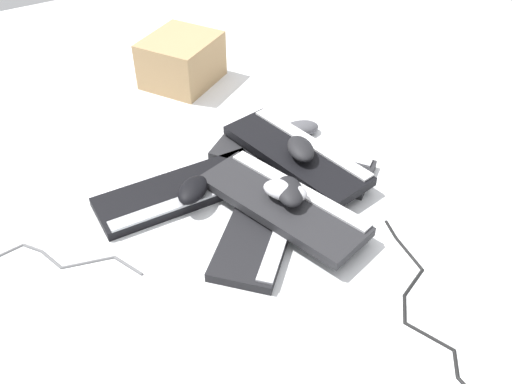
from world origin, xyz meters
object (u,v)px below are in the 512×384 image
mouse_1 (300,128)px  cardboard_box (181,60)px  keyboard_3 (284,203)px  mouse_3 (290,191)px  keyboard_0 (265,218)px  keyboard_4 (297,154)px  keyboard_2 (182,191)px  mouse_2 (301,149)px  mouse_0 (285,191)px  keyboard_1 (292,160)px  mouse_4 (193,190)px

mouse_1 → cardboard_box: (-0.46, -0.16, 0.06)m
keyboard_3 → mouse_3: (0.00, 0.01, 0.04)m
keyboard_0 → keyboard_4: (-0.15, 0.19, 0.03)m
keyboard_2 → keyboard_4: 0.33m
keyboard_2 → keyboard_4: keyboard_4 is taller
mouse_2 → keyboard_3: bearing=-29.5°
mouse_0 → mouse_2: 0.18m
cardboard_box → mouse_2: bearing=5.4°
keyboard_2 → mouse_1: (-0.08, 0.42, 0.01)m
keyboard_4 → mouse_2: bearing=-14.5°
keyboard_1 → keyboard_3: bearing=-38.8°
keyboard_0 → mouse_2: mouse_2 is taller
cardboard_box → keyboard_4: bearing=6.3°
keyboard_1 → mouse_4: (0.02, -0.31, 0.04)m
keyboard_4 → mouse_0: size_ratio=4.18×
keyboard_4 → keyboard_0: bearing=-52.3°
mouse_3 → mouse_4: size_ratio=1.00×
mouse_1 → mouse_4: (0.12, -0.41, 0.03)m
mouse_1 → keyboard_3: bearing=-116.1°
keyboard_4 → mouse_2: (0.03, -0.01, 0.04)m
mouse_0 → mouse_4: bearing=-166.7°
keyboard_0 → keyboard_4: 0.24m
keyboard_0 → keyboard_4: bearing=127.7°
mouse_0 → mouse_2: same height
mouse_1 → cardboard_box: bearing=123.9°
keyboard_0 → cardboard_box: size_ratio=1.82×
mouse_0 → mouse_4: size_ratio=1.00×
keyboard_1 → cardboard_box: (-0.57, -0.06, 0.06)m
mouse_1 → mouse_4: 0.43m
keyboard_4 → keyboard_2: bearing=-98.6°
mouse_4 → cardboard_box: cardboard_box is taller
mouse_1 → keyboard_2: bearing=-155.3°
mouse_2 → mouse_4: 0.31m
mouse_3 → keyboard_3: bearing=-82.7°
cardboard_box → mouse_1: bearing=19.5°
keyboard_2 → mouse_3: (0.21, 0.19, 0.07)m
keyboard_0 → keyboard_4: size_ratio=0.92×
mouse_3 → cardboard_box: bearing=-161.8°
mouse_4 → cardboard_box: size_ratio=0.47×
keyboard_2 → mouse_1: 0.43m
mouse_1 → keyboard_0: bearing=-122.4°
keyboard_2 → mouse_0: 0.28m
keyboard_0 → mouse_0: bearing=87.8°
mouse_3 → cardboard_box: 0.75m
keyboard_3 → cardboard_box: 0.75m
keyboard_3 → cardboard_box: cardboard_box is taller
mouse_4 → keyboard_0: bearing=87.8°
keyboard_3 → cardboard_box: (-0.74, 0.07, 0.03)m
keyboard_2 → mouse_3: bearing=43.3°
cardboard_box → keyboard_0: bearing=-9.8°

